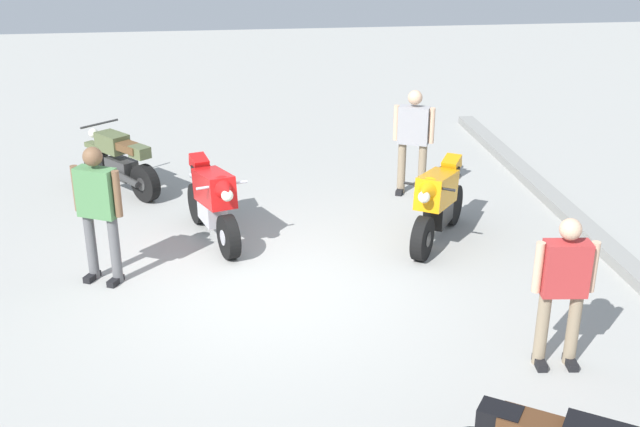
{
  "coord_description": "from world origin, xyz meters",
  "views": [
    {
      "loc": [
        8.65,
        -0.47,
        4.54
      ],
      "look_at": [
        -0.5,
        0.66,
        0.75
      ],
      "focal_mm": 43.73,
      "sensor_mm": 36.0,
      "label": 1
    }
  ],
  "objects_px": {
    "person_in_gray_shirt": "(413,136)",
    "motorcycle_olive_vintage": "(120,163)",
    "person_in_green_shirt": "(98,205)",
    "motorcycle_red_sportbike": "(213,200)",
    "motorcycle_orange_sportbike": "(438,201)",
    "person_in_red_shirt": "(563,284)"
  },
  "relations": [
    {
      "from": "person_in_gray_shirt",
      "to": "motorcycle_olive_vintage",
      "type": "bearing_deg",
      "value": -74.19
    },
    {
      "from": "person_in_green_shirt",
      "to": "person_in_gray_shirt",
      "type": "height_order",
      "value": "person_in_green_shirt"
    },
    {
      "from": "motorcycle_red_sportbike",
      "to": "person_in_gray_shirt",
      "type": "distance_m",
      "value": 3.51
    },
    {
      "from": "motorcycle_red_sportbike",
      "to": "person_in_green_shirt",
      "type": "relative_size",
      "value": 1.09
    },
    {
      "from": "motorcycle_olive_vintage",
      "to": "motorcycle_red_sportbike",
      "type": "distance_m",
      "value": 2.62
    },
    {
      "from": "motorcycle_olive_vintage",
      "to": "motorcycle_red_sportbike",
      "type": "xyz_separation_m",
      "value": [
        2.13,
        1.52,
        0.11
      ]
    },
    {
      "from": "motorcycle_orange_sportbike",
      "to": "person_in_green_shirt",
      "type": "distance_m",
      "value": 4.54
    },
    {
      "from": "motorcycle_olive_vintage",
      "to": "motorcycle_orange_sportbike",
      "type": "bearing_deg",
      "value": -159.51
    },
    {
      "from": "motorcycle_orange_sportbike",
      "to": "person_in_red_shirt",
      "type": "height_order",
      "value": "person_in_red_shirt"
    },
    {
      "from": "motorcycle_olive_vintage",
      "to": "person_in_green_shirt",
      "type": "height_order",
      "value": "person_in_green_shirt"
    },
    {
      "from": "person_in_red_shirt",
      "to": "motorcycle_olive_vintage",
      "type": "bearing_deg",
      "value": -132.88
    },
    {
      "from": "motorcycle_orange_sportbike",
      "to": "person_in_gray_shirt",
      "type": "xyz_separation_m",
      "value": [
        -1.87,
        0.08,
        0.39
      ]
    },
    {
      "from": "motorcycle_orange_sportbike",
      "to": "motorcycle_red_sportbike",
      "type": "distance_m",
      "value": 3.13
    },
    {
      "from": "motorcycle_red_sportbike",
      "to": "person_in_green_shirt",
      "type": "height_order",
      "value": "person_in_green_shirt"
    },
    {
      "from": "person_in_green_shirt",
      "to": "motorcycle_olive_vintage",
      "type": "bearing_deg",
      "value": -151.0
    },
    {
      "from": "person_in_red_shirt",
      "to": "person_in_gray_shirt",
      "type": "bearing_deg",
      "value": -170.26
    },
    {
      "from": "motorcycle_olive_vintage",
      "to": "person_in_gray_shirt",
      "type": "bearing_deg",
      "value": -138.88
    },
    {
      "from": "person_in_red_shirt",
      "to": "motorcycle_orange_sportbike",
      "type": "bearing_deg",
      "value": -166.63
    },
    {
      "from": "motorcycle_olive_vintage",
      "to": "motorcycle_orange_sportbike",
      "type": "xyz_separation_m",
      "value": [
        2.57,
        4.62,
        0.11
      ]
    },
    {
      "from": "motorcycle_red_sportbike",
      "to": "person_in_green_shirt",
      "type": "bearing_deg",
      "value": -68.1
    },
    {
      "from": "motorcycle_red_sportbike",
      "to": "person_in_green_shirt",
      "type": "xyz_separation_m",
      "value": [
        1.11,
        -1.37,
        0.42
      ]
    },
    {
      "from": "motorcycle_olive_vintage",
      "to": "person_in_gray_shirt",
      "type": "height_order",
      "value": "person_in_gray_shirt"
    }
  ]
}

